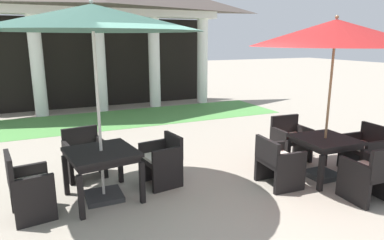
{
  "coord_description": "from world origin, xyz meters",
  "views": [
    {
      "loc": [
        -1.83,
        -4.13,
        2.34
      ],
      "look_at": [
        0.4,
        0.82,
        1.04
      ],
      "focal_mm": 31.75,
      "sensor_mm": 36.0,
      "label": 1
    }
  ],
  "objects_px": {
    "patio_table_mid_left": "(325,143)",
    "patio_umbrella_mid_left": "(335,34)",
    "patio_chair_near_foreground_west": "(28,188)",
    "patio_chair_near_foreground_north": "(84,154)",
    "patio_chair_mid_left_east": "(365,149)",
    "patio_chair_mid_left_north": "(290,140)",
    "patio_table_near_foreground": "(102,157)",
    "patio_chair_mid_left_west": "(278,162)",
    "patio_umbrella_near_foreground": "(92,19)",
    "patio_chair_near_foreground_east": "(162,160)",
    "patio_chair_mid_left_south": "(369,175)"
  },
  "relations": [
    {
      "from": "patio_chair_near_foreground_west",
      "to": "patio_umbrella_mid_left",
      "type": "height_order",
      "value": "patio_umbrella_mid_left"
    },
    {
      "from": "patio_chair_near_foreground_north",
      "to": "patio_chair_mid_left_north",
      "type": "xyz_separation_m",
      "value": [
        3.79,
        -0.79,
        0.0
      ]
    },
    {
      "from": "patio_chair_near_foreground_north",
      "to": "patio_table_mid_left",
      "type": "relative_size",
      "value": 0.88
    },
    {
      "from": "patio_chair_near_foreground_north",
      "to": "patio_table_mid_left",
      "type": "xyz_separation_m",
      "value": [
        3.74,
        -1.72,
        0.2
      ]
    },
    {
      "from": "patio_chair_mid_left_south",
      "to": "patio_chair_mid_left_west",
      "type": "bearing_deg",
      "value": 134.92
    },
    {
      "from": "patio_table_mid_left",
      "to": "patio_chair_mid_left_west",
      "type": "xyz_separation_m",
      "value": [
        -0.93,
        0.05,
        -0.21
      ]
    },
    {
      "from": "patio_chair_near_foreground_west",
      "to": "patio_chair_mid_left_west",
      "type": "xyz_separation_m",
      "value": [
        3.66,
        -0.54,
        -0.02
      ]
    },
    {
      "from": "patio_chair_mid_left_south",
      "to": "patio_chair_mid_left_north",
      "type": "height_order",
      "value": "patio_chair_mid_left_south"
    },
    {
      "from": "patio_table_near_foreground",
      "to": "patio_chair_mid_left_west",
      "type": "height_order",
      "value": "patio_chair_mid_left_west"
    },
    {
      "from": "patio_chair_near_foreground_west",
      "to": "patio_chair_near_foreground_north",
      "type": "height_order",
      "value": "patio_chair_near_foreground_west"
    },
    {
      "from": "patio_chair_near_foreground_west",
      "to": "patio_chair_near_foreground_north",
      "type": "bearing_deg",
      "value": 134.87
    },
    {
      "from": "patio_table_mid_left",
      "to": "patio_chair_mid_left_north",
      "type": "bearing_deg",
      "value": 86.8
    },
    {
      "from": "patio_table_mid_left",
      "to": "patio_umbrella_mid_left",
      "type": "bearing_deg",
      "value": 166.81
    },
    {
      "from": "patio_table_near_foreground",
      "to": "patio_chair_near_foreground_west",
      "type": "height_order",
      "value": "patio_chair_near_foreground_west"
    },
    {
      "from": "patio_table_near_foreground",
      "to": "patio_umbrella_near_foreground",
      "type": "height_order",
      "value": "patio_umbrella_near_foreground"
    },
    {
      "from": "patio_umbrella_mid_left",
      "to": "patio_chair_mid_left_north",
      "type": "bearing_deg",
      "value": 86.8
    },
    {
      "from": "patio_umbrella_near_foreground",
      "to": "patio_chair_mid_left_east",
      "type": "xyz_separation_m",
      "value": [
        4.53,
        -0.78,
        -2.2
      ]
    },
    {
      "from": "patio_umbrella_near_foreground",
      "to": "patio_chair_mid_left_north",
      "type": "height_order",
      "value": "patio_umbrella_near_foreground"
    },
    {
      "from": "patio_chair_near_foreground_west",
      "to": "patio_chair_mid_left_east",
      "type": "xyz_separation_m",
      "value": [
        5.52,
        -0.64,
        -0.02
      ]
    },
    {
      "from": "patio_chair_near_foreground_east",
      "to": "patio_umbrella_mid_left",
      "type": "distance_m",
      "value": 3.41
    },
    {
      "from": "patio_umbrella_near_foreground",
      "to": "patio_chair_mid_left_east",
      "type": "relative_size",
      "value": 3.58
    },
    {
      "from": "patio_chair_near_foreground_east",
      "to": "patio_chair_near_foreground_west",
      "type": "bearing_deg",
      "value": 90.0
    },
    {
      "from": "patio_umbrella_mid_left",
      "to": "patio_chair_mid_left_south",
      "type": "relative_size",
      "value": 3.08
    },
    {
      "from": "patio_table_near_foreground",
      "to": "patio_chair_mid_left_south",
      "type": "relative_size",
      "value": 1.22
    },
    {
      "from": "patio_chair_mid_left_south",
      "to": "patio_chair_near_foreground_north",
      "type": "bearing_deg",
      "value": 147.5
    },
    {
      "from": "patio_chair_near_foreground_west",
      "to": "patio_chair_mid_left_west",
      "type": "bearing_deg",
      "value": 73.45
    },
    {
      "from": "patio_chair_near_foreground_east",
      "to": "patio_chair_near_foreground_north",
      "type": "bearing_deg",
      "value": 44.88
    },
    {
      "from": "patio_chair_near_foreground_west",
      "to": "patio_chair_mid_left_west",
      "type": "distance_m",
      "value": 3.7
    },
    {
      "from": "patio_chair_near_foreground_east",
      "to": "patio_chair_mid_left_north",
      "type": "relative_size",
      "value": 0.95
    },
    {
      "from": "patio_chair_near_foreground_east",
      "to": "patio_chair_mid_left_east",
      "type": "height_order",
      "value": "patio_chair_mid_left_east"
    },
    {
      "from": "patio_chair_near_foreground_west",
      "to": "patio_table_near_foreground",
      "type": "bearing_deg",
      "value": 90.0
    },
    {
      "from": "patio_chair_near_foreground_west",
      "to": "patio_umbrella_mid_left",
      "type": "relative_size",
      "value": 0.34
    },
    {
      "from": "patio_chair_near_foreground_west",
      "to": "patio_chair_mid_left_west",
      "type": "relative_size",
      "value": 1.14
    },
    {
      "from": "patio_umbrella_mid_left",
      "to": "patio_chair_mid_left_west",
      "type": "height_order",
      "value": "patio_umbrella_mid_left"
    },
    {
      "from": "patio_chair_near_foreground_north",
      "to": "patio_umbrella_near_foreground",
      "type": "bearing_deg",
      "value": 90.0
    },
    {
      "from": "patio_table_near_foreground",
      "to": "patio_chair_near_foreground_east",
      "type": "bearing_deg",
      "value": 8.22
    },
    {
      "from": "patio_chair_mid_left_north",
      "to": "patio_umbrella_mid_left",
      "type": "bearing_deg",
      "value": 90.0
    },
    {
      "from": "patio_chair_near_foreground_east",
      "to": "patio_umbrella_near_foreground",
      "type": "bearing_deg",
      "value": 90.0
    },
    {
      "from": "patio_table_mid_left",
      "to": "patio_chair_mid_left_east",
      "type": "xyz_separation_m",
      "value": [
        0.93,
        -0.05,
        -0.21
      ]
    },
    {
      "from": "patio_table_near_foreground",
      "to": "patio_umbrella_mid_left",
      "type": "xyz_separation_m",
      "value": [
        3.6,
        -0.73,
        1.76
      ]
    },
    {
      "from": "patio_umbrella_near_foreground",
      "to": "patio_chair_mid_left_north",
      "type": "xyz_separation_m",
      "value": [
        3.65,
        0.2,
        -2.18
      ]
    },
    {
      "from": "patio_umbrella_near_foreground",
      "to": "patio_chair_near_foreground_east",
      "type": "bearing_deg",
      "value": 8.22
    },
    {
      "from": "patio_umbrella_near_foreground",
      "to": "patio_chair_mid_left_south",
      "type": "height_order",
      "value": "patio_umbrella_near_foreground"
    },
    {
      "from": "patio_chair_mid_left_east",
      "to": "patio_chair_mid_left_north",
      "type": "height_order",
      "value": "patio_chair_mid_left_north"
    },
    {
      "from": "patio_table_near_foreground",
      "to": "patio_chair_mid_left_west",
      "type": "xyz_separation_m",
      "value": [
        2.67,
        -0.68,
        -0.26
      ]
    },
    {
      "from": "patio_chair_near_foreground_west",
      "to": "patio_chair_mid_left_south",
      "type": "relative_size",
      "value": 1.05
    },
    {
      "from": "patio_umbrella_near_foreground",
      "to": "patio_table_mid_left",
      "type": "height_order",
      "value": "patio_umbrella_near_foreground"
    },
    {
      "from": "patio_table_mid_left",
      "to": "patio_chair_mid_left_south",
      "type": "bearing_deg",
      "value": -93.2
    },
    {
      "from": "patio_chair_mid_left_east",
      "to": "patio_chair_mid_left_north",
      "type": "xyz_separation_m",
      "value": [
        -0.88,
        0.98,
        0.02
      ]
    },
    {
      "from": "patio_table_near_foreground",
      "to": "patio_table_mid_left",
      "type": "relative_size",
      "value": 1.11
    }
  ]
}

